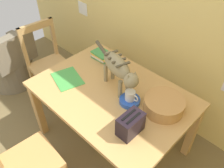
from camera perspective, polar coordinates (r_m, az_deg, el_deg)
wall_rear at (r=2.30m, az=15.47°, el=16.66°), size 4.86×0.11×2.50m
dining_table at (r=2.15m, az=0.00°, el=-3.62°), size 1.37×0.96×0.72m
cat at (r=1.97m, az=1.59°, el=3.78°), size 0.62×0.23×0.33m
saucer_bowl at (r=2.00m, az=4.25°, el=-3.98°), size 0.17×0.17×0.04m
coffee_mug at (r=1.96m, az=4.41°, el=-2.76°), size 0.13×0.08×0.09m
magazine at (r=2.27m, az=-10.60°, el=1.28°), size 0.35×0.30×0.01m
book_stack at (r=2.47m, az=-2.44°, el=6.84°), size 0.20×0.16×0.07m
wicker_basket at (r=1.96m, az=12.28°, el=-4.79°), size 0.33×0.33×0.11m
toaster at (r=1.75m, az=4.43°, el=-9.56°), size 0.12×0.20×0.18m
wooden_chair_near at (r=2.09m, az=-20.15°, el=-17.44°), size 0.45×0.45×0.93m
wooden_chair_far at (r=2.94m, az=-14.79°, el=4.54°), size 0.46×0.46×0.93m
wicker_armchair at (r=3.40m, az=-23.00°, el=4.10°), size 0.63×0.65×0.78m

